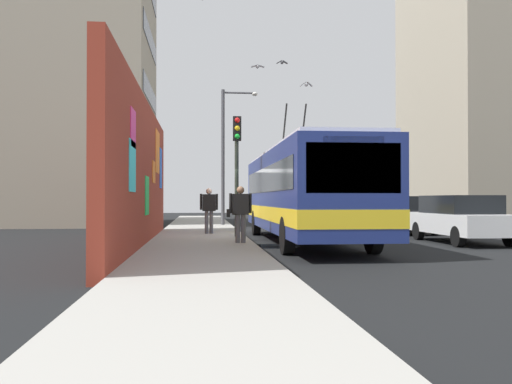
{
  "coord_description": "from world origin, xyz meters",
  "views": [
    {
      "loc": [
        -20.51,
        1.64,
        1.45
      ],
      "look_at": [
        -0.51,
        -0.37,
        1.71
      ],
      "focal_mm": 39.47,
      "sensor_mm": 36.0,
      "label": 1
    }
  ],
  "objects_px": {
    "pedestrian_at_curb": "(240,210)",
    "street_lamp": "(227,147)",
    "parked_car_red": "(361,211)",
    "city_bus": "(303,191)",
    "pedestrian_midblock": "(209,207)",
    "parked_car_dark_gray": "(402,214)",
    "parked_car_white": "(460,218)",
    "traffic_light": "(237,156)"
  },
  "relations": [
    {
      "from": "parked_car_dark_gray",
      "to": "parked_car_red",
      "type": "bearing_deg",
      "value": -0.0
    },
    {
      "from": "parked_car_dark_gray",
      "to": "pedestrian_at_curb",
      "type": "relative_size",
      "value": 2.47
    },
    {
      "from": "city_bus",
      "to": "pedestrian_midblock",
      "type": "xyz_separation_m",
      "value": [
        2.83,
        3.08,
        -0.56
      ]
    },
    {
      "from": "parked_car_red",
      "to": "street_lamp",
      "type": "xyz_separation_m",
      "value": [
        -0.76,
        7.25,
        3.28
      ]
    },
    {
      "from": "parked_car_white",
      "to": "pedestrian_midblock",
      "type": "xyz_separation_m",
      "value": [
        3.46,
        8.28,
        0.33
      ]
    },
    {
      "from": "street_lamp",
      "to": "pedestrian_at_curb",
      "type": "bearing_deg",
      "value": 179.15
    },
    {
      "from": "city_bus",
      "to": "parked_car_white",
      "type": "xyz_separation_m",
      "value": [
        -0.63,
        -5.2,
        -0.9
      ]
    },
    {
      "from": "parked_car_white",
      "to": "parked_car_dark_gray",
      "type": "bearing_deg",
      "value": 0.0
    },
    {
      "from": "parked_car_red",
      "to": "traffic_light",
      "type": "xyz_separation_m",
      "value": [
        -10.06,
        7.35,
        2.13
      ]
    },
    {
      "from": "parked_car_white",
      "to": "parked_car_red",
      "type": "distance_m",
      "value": 11.57
    },
    {
      "from": "pedestrian_midblock",
      "to": "street_lamp",
      "type": "distance_m",
      "value": 7.98
    },
    {
      "from": "pedestrian_midblock",
      "to": "traffic_light",
      "type": "distance_m",
      "value": 2.81
    },
    {
      "from": "city_bus",
      "to": "parked_car_white",
      "type": "bearing_deg",
      "value": -96.88
    },
    {
      "from": "street_lamp",
      "to": "city_bus",
      "type": "bearing_deg",
      "value": -168.63
    },
    {
      "from": "parked_car_red",
      "to": "pedestrian_at_curb",
      "type": "bearing_deg",
      "value": 149.65
    },
    {
      "from": "parked_car_white",
      "to": "traffic_light",
      "type": "xyz_separation_m",
      "value": [
        1.51,
        7.35,
        2.13
      ]
    },
    {
      "from": "parked_car_red",
      "to": "street_lamp",
      "type": "bearing_deg",
      "value": 95.97
    },
    {
      "from": "city_bus",
      "to": "parked_car_white",
      "type": "height_order",
      "value": "city_bus"
    },
    {
      "from": "parked_car_white",
      "to": "parked_car_red",
      "type": "xyz_separation_m",
      "value": [
        11.57,
        0.0,
        -0.0
      ]
    },
    {
      "from": "parked_car_white",
      "to": "parked_car_red",
      "type": "relative_size",
      "value": 1.0
    },
    {
      "from": "parked_car_red",
      "to": "pedestrian_at_curb",
      "type": "height_order",
      "value": "pedestrian_at_curb"
    },
    {
      "from": "parked_car_dark_gray",
      "to": "pedestrian_midblock",
      "type": "xyz_separation_m",
      "value": [
        -1.9,
        8.28,
        0.34
      ]
    },
    {
      "from": "parked_car_dark_gray",
      "to": "traffic_light",
      "type": "height_order",
      "value": "traffic_light"
    },
    {
      "from": "parked_car_dark_gray",
      "to": "street_lamp",
      "type": "bearing_deg",
      "value": 53.09
    },
    {
      "from": "parked_car_white",
      "to": "pedestrian_midblock",
      "type": "height_order",
      "value": "pedestrian_midblock"
    },
    {
      "from": "pedestrian_at_curb",
      "to": "street_lamp",
      "type": "bearing_deg",
      "value": -0.85
    },
    {
      "from": "pedestrian_at_curb",
      "to": "street_lamp",
      "type": "height_order",
      "value": "street_lamp"
    },
    {
      "from": "street_lamp",
      "to": "parked_car_white",
      "type": "bearing_deg",
      "value": -146.16
    },
    {
      "from": "pedestrian_midblock",
      "to": "street_lamp",
      "type": "xyz_separation_m",
      "value": [
        7.35,
        -1.03,
        2.95
      ]
    },
    {
      "from": "pedestrian_at_curb",
      "to": "street_lamp",
      "type": "relative_size",
      "value": 0.24
    },
    {
      "from": "parked_car_dark_gray",
      "to": "street_lamp",
      "type": "xyz_separation_m",
      "value": [
        5.44,
        7.25,
        3.29
      ]
    },
    {
      "from": "city_bus",
      "to": "street_lamp",
      "type": "distance_m",
      "value": 10.66
    },
    {
      "from": "city_bus",
      "to": "street_lamp",
      "type": "bearing_deg",
      "value": 11.37
    },
    {
      "from": "city_bus",
      "to": "street_lamp",
      "type": "height_order",
      "value": "street_lamp"
    },
    {
      "from": "parked_car_red",
      "to": "pedestrian_midblock",
      "type": "distance_m",
      "value": 11.59
    },
    {
      "from": "parked_car_dark_gray",
      "to": "parked_car_red",
      "type": "xyz_separation_m",
      "value": [
        6.2,
        -0.0,
        0.0
      ]
    },
    {
      "from": "pedestrian_at_curb",
      "to": "traffic_light",
      "type": "bearing_deg",
      "value": -1.63
    },
    {
      "from": "parked_car_red",
      "to": "city_bus",
      "type": "bearing_deg",
      "value": 154.57
    },
    {
      "from": "parked_car_dark_gray",
      "to": "street_lamp",
      "type": "distance_m",
      "value": 9.64
    },
    {
      "from": "parked_car_white",
      "to": "parked_car_red",
      "type": "height_order",
      "value": "same"
    },
    {
      "from": "pedestrian_at_curb",
      "to": "traffic_light",
      "type": "distance_m",
      "value": 3.2
    },
    {
      "from": "pedestrian_midblock",
      "to": "pedestrian_at_curb",
      "type": "distance_m",
      "value": 4.66
    }
  ]
}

